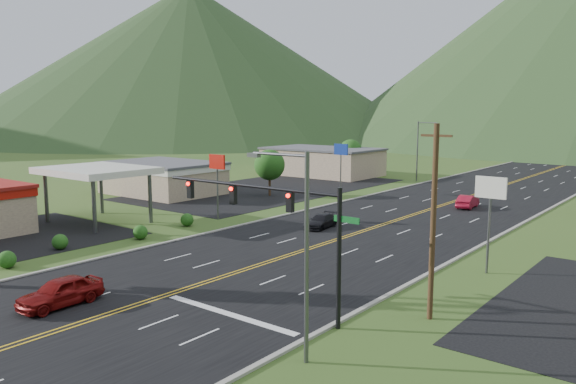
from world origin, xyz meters
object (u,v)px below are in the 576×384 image
Objects in this scene: car_red_far at (468,202)px; car_dark_mid at (321,222)px; streetlight_east at (301,243)px; streetlight_west at (419,147)px; gas_canopy at (97,172)px; traffic_signal at (275,213)px; car_red_near at (60,292)px.

car_dark_mid is at bearing 64.83° from car_red_far.
streetlight_east is 1.00× the size of streetlight_west.
streetlight_east reaches higher than gas_canopy.
gas_canopy is 21.72m from car_dark_mid.
streetlight_west is at bearing 77.87° from gas_canopy.
streetlight_west reaches higher than traffic_signal.
car_red_far is (-3.65, 37.55, -4.62)m from traffic_signal.
car_dark_mid is at bearing 123.02° from streetlight_east.
streetlight_east is 2.13× the size of car_dark_mid.
car_red_far is (6.56, 18.60, 0.10)m from car_dark_mid.
streetlight_east is 0.90× the size of gas_canopy.
car_red_far is (-8.35, 41.55, -4.47)m from streetlight_east.
traffic_signal is 6.17m from streetlight_east.
traffic_signal is 58.88m from streetlight_west.
gas_canopy is (-28.48, 8.00, -0.46)m from traffic_signal.
car_red_near is at bearing 76.62° from car_red_far.
traffic_signal is 29.59m from gas_canopy.
streetlight_east is 42.61m from car_red_far.
gas_canopy is at bearing 164.30° from traffic_signal.
car_red_near is 44.72m from car_red_far.
car_red_near is (18.88, -14.78, -4.08)m from gas_canopy.
car_red_far is (5.95, 44.32, -0.08)m from car_red_near.
car_red_near is (-14.30, -2.78, -4.39)m from streetlight_east.
traffic_signal is 3.04× the size of car_red_far.
streetlight_east is at bearing -69.14° from streetlight_west.
car_red_near is 1.10× the size of car_dark_mid.
car_red_near is at bearing -38.04° from gas_canopy.
gas_canopy is (-10.32, -48.00, -0.31)m from streetlight_west.
traffic_signal is 2.81× the size of car_red_near.
traffic_signal is 22.04m from car_dark_mid.
streetlight_east is at bearing -62.63° from car_dark_mid.
car_red_near is at bearing -144.80° from traffic_signal.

